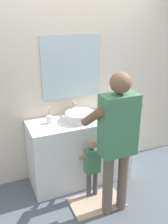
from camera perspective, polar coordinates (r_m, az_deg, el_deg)
The scene contains 9 objects.
ground_plane at distance 3.56m, azimuth 0.98°, elevation -16.84°, with size 14.00×14.00×0.00m, color slate.
back_wall at distance 3.47m, azimuth -3.03°, elevation 7.20°, with size 4.40×0.10×2.70m.
vanity_cabinet at distance 3.54m, azimuth -0.95°, elevation -8.36°, with size 1.33×0.54×0.89m, color white.
sink_basin at distance 3.30m, azimuth -0.88°, elevation -0.92°, with size 0.38×0.38×0.11m.
faucet at distance 3.48m, azimuth -2.27°, elevation 0.77°, with size 0.18×0.14×0.18m.
toothbrush_cup at distance 3.25m, azimuth -7.55°, elevation -1.59°, with size 0.07×0.07×0.21m.
bath_mat at distance 3.38m, azimuth 2.78°, elevation -19.13°, with size 0.64×0.40×0.02m, color #CCAD8E.
child_toddler at distance 3.21m, azimuth 1.78°, elevation -11.28°, with size 0.24×0.24×0.79m.
adult_parent at distance 2.77m, azimuth 7.26°, elevation -4.69°, with size 0.52×0.55×1.66m.
Camera 1 is at (-1.13, -2.54, 2.23)m, focal length 41.79 mm.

